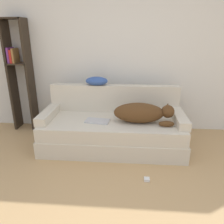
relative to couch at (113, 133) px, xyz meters
The scene contains 10 objects.
wall_back 1.38m from the couch, 80.80° to the left, with size 7.99×0.06×2.70m.
couch is the anchor object (origin of this frame).
couch_backrest 0.57m from the couch, 90.00° to the left, with size 1.97×0.15×0.42m.
couch_arm_left 0.97m from the couch, behind, with size 0.15×0.70×0.12m.
couch_arm_right 0.97m from the couch, ahead, with size 0.15×0.70×0.12m.
dog 0.55m from the couch, 10.25° to the right, with size 0.82×0.31×0.28m.
laptop 0.32m from the couch, 157.00° to the right, with size 0.35×0.23×0.02m.
throw_pillow 0.83m from the couch, 126.75° to the left, with size 0.34×0.21×0.13m.
bookshelf 1.86m from the couch, 159.54° to the left, with size 0.35×0.26×1.82m.
power_adapter 0.92m from the couch, 59.72° to the right, with size 0.06×0.06×0.03m.
Camera 1 is at (0.09, -1.34, 1.59)m, focal length 35.00 mm.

